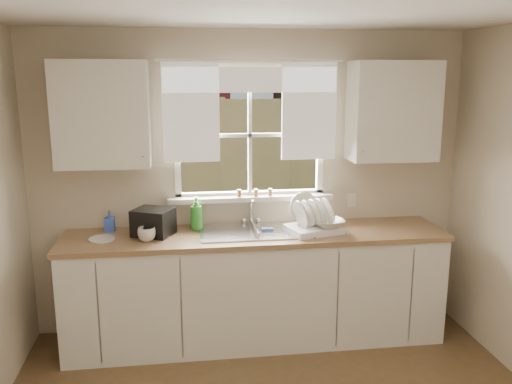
{
  "coord_description": "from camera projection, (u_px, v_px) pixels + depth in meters",
  "views": [
    {
      "loc": [
        -0.57,
        -2.41,
        2.16
      ],
      "look_at": [
        0.0,
        1.65,
        1.25
      ],
      "focal_mm": 38.0,
      "sensor_mm": 36.0,
      "label": 1
    }
  ],
  "objects": [
    {
      "name": "room_walls",
      "position": [
        306.0,
        273.0,
        2.55
      ],
      "size": [
        3.62,
        4.02,
        2.5
      ],
      "color": "beige",
      "rests_on": "ground"
    },
    {
      "name": "window",
      "position": [
        250.0,
        155.0,
        4.49
      ],
      "size": [
        1.38,
        0.16,
        1.06
      ],
      "color": "white",
      "rests_on": "room_walls"
    },
    {
      "name": "curtains",
      "position": [
        251.0,
        101.0,
        4.34
      ],
      "size": [
        1.5,
        0.03,
        0.81
      ],
      "color": "white",
      "rests_on": "room_walls"
    },
    {
      "name": "base_cabinets",
      "position": [
        255.0,
        289.0,
        4.41
      ],
      "size": [
        3.0,
        0.62,
        0.87
      ],
      "primitive_type": "cube",
      "color": "silver",
      "rests_on": "ground"
    },
    {
      "name": "countertop",
      "position": [
        255.0,
        235.0,
        4.31
      ],
      "size": [
        3.04,
        0.65,
        0.04
      ],
      "primitive_type": "cube",
      "color": "olive",
      "rests_on": "base_cabinets"
    },
    {
      "name": "upper_cabinet_left",
      "position": [
        102.0,
        114.0,
        4.09
      ],
      "size": [
        0.7,
        0.33,
        0.8
      ],
      "primitive_type": "cube",
      "color": "silver",
      "rests_on": "room_walls"
    },
    {
      "name": "upper_cabinet_right",
      "position": [
        393.0,
        111.0,
        4.4
      ],
      "size": [
        0.7,
        0.33,
        0.8
      ],
      "primitive_type": "cube",
      "color": "silver",
      "rests_on": "room_walls"
    },
    {
      "name": "wall_outlet",
      "position": [
        351.0,
        200.0,
        4.68
      ],
      "size": [
        0.08,
        0.01,
        0.12
      ],
      "primitive_type": "cube",
      "color": "beige",
      "rests_on": "room_walls"
    },
    {
      "name": "sill_jars",
      "position": [
        255.0,
        193.0,
        4.5
      ],
      "size": [
        0.3,
        0.04,
        0.06
      ],
      "color": "brown",
      "rests_on": "window"
    },
    {
      "name": "backyard",
      "position": [
        237.0,
        2.0,
        10.34
      ],
      "size": [
        20.0,
        10.0,
        6.13
      ],
      "color": "#335421",
      "rests_on": "ground"
    },
    {
      "name": "sink",
      "position": [
        255.0,
        240.0,
        4.35
      ],
      "size": [
        0.88,
        0.52,
        0.4
      ],
      "color": "#B7B7BC",
      "rests_on": "countertop"
    },
    {
      "name": "dish_rack",
      "position": [
        313.0,
        222.0,
        4.31
      ],
      "size": [
        0.47,
        0.4,
        0.3
      ],
      "color": "white",
      "rests_on": "countertop"
    },
    {
      "name": "bowl",
      "position": [
        328.0,
        223.0,
        4.28
      ],
      "size": [
        0.28,
        0.28,
        0.06
      ],
      "primitive_type": "imported",
      "rotation": [
        0.0,
        0.0,
        0.15
      ],
      "color": "white",
      "rests_on": "dish_rack"
    },
    {
      "name": "soap_bottle_a",
      "position": [
        196.0,
        213.0,
        4.36
      ],
      "size": [
        0.14,
        0.14,
        0.27
      ],
      "primitive_type": "imported",
      "rotation": [
        0.0,
        0.0,
        0.35
      ],
      "color": "green",
      "rests_on": "countertop"
    },
    {
      "name": "soap_bottle_b",
      "position": [
        110.0,
        221.0,
        4.33
      ],
      "size": [
        0.08,
        0.08,
        0.17
      ],
      "primitive_type": "imported",
      "rotation": [
        0.0,
        0.0,
        -0.05
      ],
      "color": "blue",
      "rests_on": "countertop"
    },
    {
      "name": "soap_bottle_c",
      "position": [
        143.0,
        219.0,
        4.37
      ],
      "size": [
        0.18,
        0.18,
        0.18
      ],
      "primitive_type": "imported",
      "rotation": [
        0.0,
        0.0,
        0.38
      ],
      "color": "beige",
      "rests_on": "countertop"
    },
    {
      "name": "saucer",
      "position": [
        102.0,
        239.0,
        4.13
      ],
      "size": [
        0.2,
        0.2,
        0.01
      ],
      "primitive_type": "cylinder",
      "color": "silver",
      "rests_on": "countertop"
    },
    {
      "name": "cup",
      "position": [
        147.0,
        234.0,
        4.09
      ],
      "size": [
        0.15,
        0.15,
        0.11
      ],
      "primitive_type": "imported",
      "rotation": [
        0.0,
        0.0,
        -0.1
      ],
      "color": "beige",
      "rests_on": "countertop"
    },
    {
      "name": "black_appliance",
      "position": [
        153.0,
        222.0,
        4.23
      ],
      "size": [
        0.36,
        0.34,
        0.21
      ],
      "primitive_type": "cube",
      "rotation": [
        0.0,
        0.0,
        -0.44
      ],
      "color": "black",
      "rests_on": "countertop"
    }
  ]
}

